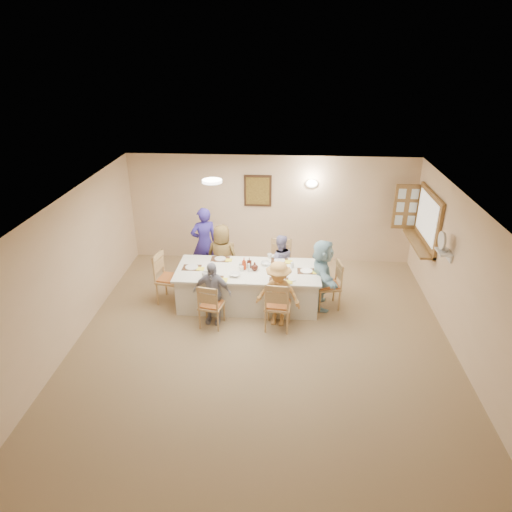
# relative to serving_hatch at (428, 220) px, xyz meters

# --- Properties ---
(ground) EXTENTS (7.00, 7.00, 0.00)m
(ground) POSITION_rel_serving_hatch_xyz_m (-3.21, -2.40, -1.50)
(ground) COLOR #90734F
(room_walls) EXTENTS (7.00, 7.00, 7.00)m
(room_walls) POSITION_rel_serving_hatch_xyz_m (-3.21, -2.40, 0.01)
(room_walls) COLOR beige
(room_walls) RESTS_ON ground
(wall_picture) EXTENTS (0.62, 0.05, 0.72)m
(wall_picture) POSITION_rel_serving_hatch_xyz_m (-3.51, 1.06, 0.20)
(wall_picture) COLOR #342212
(wall_picture) RESTS_ON room_walls
(wall_sconce) EXTENTS (0.26, 0.09, 0.18)m
(wall_sconce) POSITION_rel_serving_hatch_xyz_m (-2.31, 1.04, 0.40)
(wall_sconce) COLOR white
(wall_sconce) RESTS_ON room_walls
(ceiling_light) EXTENTS (0.36, 0.36, 0.05)m
(ceiling_light) POSITION_rel_serving_hatch_xyz_m (-4.21, -0.90, 0.97)
(ceiling_light) COLOR white
(ceiling_light) RESTS_ON room_walls
(serving_hatch) EXTENTS (0.06, 1.50, 1.15)m
(serving_hatch) POSITION_rel_serving_hatch_xyz_m (0.00, 0.00, 0.00)
(serving_hatch) COLOR olive
(serving_hatch) RESTS_ON room_walls
(hatch_sill) EXTENTS (0.30, 1.50, 0.05)m
(hatch_sill) POSITION_rel_serving_hatch_xyz_m (-0.12, 0.00, -0.53)
(hatch_sill) COLOR olive
(hatch_sill) RESTS_ON room_walls
(shutter_door) EXTENTS (0.55, 0.04, 1.00)m
(shutter_door) POSITION_rel_serving_hatch_xyz_m (-0.26, 0.76, 0.00)
(shutter_door) COLOR olive
(shutter_door) RESTS_ON room_walls
(fan_shelf) EXTENTS (0.22, 0.36, 0.03)m
(fan_shelf) POSITION_rel_serving_hatch_xyz_m (-0.08, -1.35, -0.10)
(fan_shelf) COLOR white
(fan_shelf) RESTS_ON room_walls
(desk_fan) EXTENTS (0.30, 0.30, 0.28)m
(desk_fan) POSITION_rel_serving_hatch_xyz_m (-0.11, -1.35, 0.05)
(desk_fan) COLOR #A5A5A8
(desk_fan) RESTS_ON fan_shelf
(dining_table) EXTENTS (2.77, 1.17, 0.76)m
(dining_table) POSITION_rel_serving_hatch_xyz_m (-3.56, -1.01, -1.12)
(dining_table) COLOR white
(dining_table) RESTS_ON ground
(chair_back_left) EXTENTS (0.49, 0.49, 0.89)m
(chair_back_left) POSITION_rel_serving_hatch_xyz_m (-4.16, -0.21, -1.05)
(chair_back_left) COLOR tan
(chair_back_left) RESTS_ON ground
(chair_back_right) EXTENTS (0.52, 0.52, 1.00)m
(chair_back_right) POSITION_rel_serving_hatch_xyz_m (-2.96, -0.21, -1.00)
(chair_back_right) COLOR tan
(chair_back_right) RESTS_ON ground
(chair_front_left) EXTENTS (0.50, 0.50, 0.88)m
(chair_front_left) POSITION_rel_serving_hatch_xyz_m (-4.16, -1.81, -1.06)
(chair_front_left) COLOR tan
(chair_front_left) RESTS_ON ground
(chair_front_right) EXTENTS (0.51, 0.51, 0.98)m
(chair_front_right) POSITION_rel_serving_hatch_xyz_m (-2.96, -1.81, -1.01)
(chair_front_right) COLOR tan
(chair_front_right) RESTS_ON ground
(chair_left_end) EXTENTS (0.57, 0.57, 1.03)m
(chair_left_end) POSITION_rel_serving_hatch_xyz_m (-5.11, -1.01, -0.98)
(chair_left_end) COLOR tan
(chair_left_end) RESTS_ON ground
(chair_right_end) EXTENTS (0.54, 0.54, 0.96)m
(chair_right_end) POSITION_rel_serving_hatch_xyz_m (-2.01, -1.01, -1.02)
(chair_right_end) COLOR tan
(chair_right_end) RESTS_ON ground
(diner_back_left) EXTENTS (0.82, 0.67, 1.39)m
(diner_back_left) POSITION_rel_serving_hatch_xyz_m (-4.16, -0.33, -0.81)
(diner_back_left) COLOR brown
(diner_back_left) RESTS_ON ground
(diner_back_right) EXTENTS (0.69, 0.59, 1.21)m
(diner_back_right) POSITION_rel_serving_hatch_xyz_m (-2.96, -0.33, -0.90)
(diner_back_right) COLOR #847DAD
(diner_back_right) RESTS_ON ground
(diner_front_left) EXTENTS (0.79, 0.47, 1.22)m
(diner_front_left) POSITION_rel_serving_hatch_xyz_m (-4.16, -1.69, -0.89)
(diner_front_left) COLOR #9391A2
(diner_front_left) RESTS_ON ground
(diner_front_right) EXTENTS (0.99, 0.77, 1.26)m
(diner_front_right) POSITION_rel_serving_hatch_xyz_m (-2.96, -1.69, -0.87)
(diner_front_right) COLOR #DA9D50
(diner_front_right) RESTS_ON ground
(diner_right_end) EXTENTS (1.37, 0.62, 1.41)m
(diner_right_end) POSITION_rel_serving_hatch_xyz_m (-2.14, -1.01, -0.79)
(diner_right_end) COLOR #A2D0E1
(diner_right_end) RESTS_ON ground
(caregiver) EXTENTS (0.87, 0.82, 1.59)m
(caregiver) POSITION_rel_serving_hatch_xyz_m (-4.61, 0.14, -0.70)
(caregiver) COLOR #342998
(caregiver) RESTS_ON ground
(placemat_fl) EXTENTS (0.34, 0.25, 0.01)m
(placemat_fl) POSITION_rel_serving_hatch_xyz_m (-4.16, -1.43, -0.74)
(placemat_fl) COLOR #472B19
(placemat_fl) RESTS_ON dining_table
(plate_fl) EXTENTS (0.23, 0.23, 0.01)m
(plate_fl) POSITION_rel_serving_hatch_xyz_m (-4.16, -1.43, -0.73)
(plate_fl) COLOR white
(plate_fl) RESTS_ON dining_table
(napkin_fl) EXTENTS (0.15, 0.15, 0.01)m
(napkin_fl) POSITION_rel_serving_hatch_xyz_m (-3.98, -1.48, -0.73)
(napkin_fl) COLOR yellow
(napkin_fl) RESTS_ON dining_table
(placemat_fr) EXTENTS (0.35, 0.26, 0.01)m
(placemat_fr) POSITION_rel_serving_hatch_xyz_m (-2.96, -1.43, -0.74)
(placemat_fr) COLOR #472B19
(placemat_fr) RESTS_ON dining_table
(plate_fr) EXTENTS (0.23, 0.23, 0.01)m
(plate_fr) POSITION_rel_serving_hatch_xyz_m (-2.96, -1.43, -0.73)
(plate_fr) COLOR white
(plate_fr) RESTS_ON dining_table
(napkin_fr) EXTENTS (0.15, 0.15, 0.01)m
(napkin_fr) POSITION_rel_serving_hatch_xyz_m (-2.78, -1.48, -0.73)
(napkin_fr) COLOR yellow
(napkin_fr) RESTS_ON dining_table
(placemat_bl) EXTENTS (0.37, 0.27, 0.01)m
(placemat_bl) POSITION_rel_serving_hatch_xyz_m (-4.16, -0.59, -0.74)
(placemat_bl) COLOR #472B19
(placemat_bl) RESTS_ON dining_table
(plate_bl) EXTENTS (0.23, 0.23, 0.01)m
(plate_bl) POSITION_rel_serving_hatch_xyz_m (-4.16, -0.59, -0.73)
(plate_bl) COLOR white
(plate_bl) RESTS_ON dining_table
(napkin_bl) EXTENTS (0.13, 0.13, 0.01)m
(napkin_bl) POSITION_rel_serving_hatch_xyz_m (-3.98, -0.64, -0.73)
(napkin_bl) COLOR yellow
(napkin_bl) RESTS_ON dining_table
(placemat_br) EXTENTS (0.34, 0.25, 0.01)m
(placemat_br) POSITION_rel_serving_hatch_xyz_m (-2.96, -0.59, -0.74)
(placemat_br) COLOR #472B19
(placemat_br) RESTS_ON dining_table
(plate_br) EXTENTS (0.22, 0.22, 0.01)m
(plate_br) POSITION_rel_serving_hatch_xyz_m (-2.96, -0.59, -0.73)
(plate_br) COLOR white
(plate_br) RESTS_ON dining_table
(napkin_br) EXTENTS (0.15, 0.15, 0.01)m
(napkin_br) POSITION_rel_serving_hatch_xyz_m (-2.78, -0.64, -0.73)
(napkin_br) COLOR yellow
(napkin_br) RESTS_ON dining_table
(placemat_le) EXTENTS (0.36, 0.27, 0.01)m
(placemat_le) POSITION_rel_serving_hatch_xyz_m (-4.66, -1.01, -0.74)
(placemat_le) COLOR #472B19
(placemat_le) RESTS_ON dining_table
(plate_le) EXTENTS (0.25, 0.25, 0.02)m
(plate_le) POSITION_rel_serving_hatch_xyz_m (-4.66, -1.01, -0.73)
(plate_le) COLOR white
(plate_le) RESTS_ON dining_table
(napkin_le) EXTENTS (0.14, 0.14, 0.01)m
(napkin_le) POSITION_rel_serving_hatch_xyz_m (-4.48, -1.06, -0.73)
(napkin_le) COLOR yellow
(napkin_le) RESTS_ON dining_table
(placemat_re) EXTENTS (0.34, 0.26, 0.01)m
(placemat_re) POSITION_rel_serving_hatch_xyz_m (-2.44, -1.01, -0.74)
(placemat_re) COLOR #472B19
(placemat_re) RESTS_ON dining_table
(plate_re) EXTENTS (0.23, 0.23, 0.01)m
(plate_re) POSITION_rel_serving_hatch_xyz_m (-2.44, -1.01, -0.73)
(plate_re) COLOR white
(plate_re) RESTS_ON dining_table
(napkin_re) EXTENTS (0.13, 0.13, 0.01)m
(napkin_re) POSITION_rel_serving_hatch_xyz_m (-2.26, -1.06, -0.73)
(napkin_re) COLOR yellow
(napkin_re) RESTS_ON dining_table
(teacup_a) EXTENTS (0.15, 0.15, 0.09)m
(teacup_a) POSITION_rel_serving_hatch_xyz_m (-4.34, -1.35, -0.69)
(teacup_a) COLOR white
(teacup_a) RESTS_ON dining_table
(teacup_b) EXTENTS (0.17, 0.17, 0.09)m
(teacup_b) POSITION_rel_serving_hatch_xyz_m (-3.17, -0.46, -0.69)
(teacup_b) COLOR white
(teacup_b) RESTS_ON dining_table
(bowl_a) EXTENTS (0.25, 0.25, 0.05)m
(bowl_a) POSITION_rel_serving_hatch_xyz_m (-3.79, -1.29, -0.71)
(bowl_a) COLOR white
(bowl_a) RESTS_ON dining_table
(bowl_b) EXTENTS (0.23, 0.23, 0.06)m
(bowl_b) POSITION_rel_serving_hatch_xyz_m (-3.24, -0.78, -0.71)
(bowl_b) COLOR white
(bowl_b) RESTS_ON dining_table
(condiment_ketchup) EXTENTS (0.13, 0.13, 0.24)m
(condiment_ketchup) POSITION_rel_serving_hatch_xyz_m (-3.64, -1.00, -0.62)
(condiment_ketchup) COLOR #B9310F
(condiment_ketchup) RESTS_ON dining_table
(condiment_brown) EXTENTS (0.09, 0.09, 0.20)m
(condiment_brown) POSITION_rel_serving_hatch_xyz_m (-3.55, -0.91, -0.64)
(condiment_brown) COLOR #451B12
(condiment_brown) RESTS_ON dining_table
(condiment_malt) EXTENTS (0.19, 0.19, 0.17)m
(condiment_malt) POSITION_rel_serving_hatch_xyz_m (-3.43, -1.03, -0.66)
(condiment_malt) COLOR #451B12
(condiment_malt) RESTS_ON dining_table
(drinking_glass) EXTENTS (0.07, 0.07, 0.11)m
(drinking_glass) POSITION_rel_serving_hatch_xyz_m (-3.71, -0.96, -0.68)
(drinking_glass) COLOR silver
(drinking_glass) RESTS_ON dining_table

